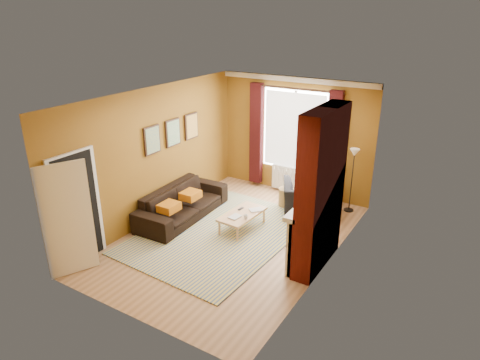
% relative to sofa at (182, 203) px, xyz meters
% --- Properties ---
extents(ground, '(5.50, 5.50, 0.00)m').
position_rel_sofa_xyz_m(ground, '(1.42, -0.20, -0.34)').
color(ground, olive).
rests_on(ground, ground).
extents(room_walls, '(3.82, 5.54, 2.83)m').
position_rel_sofa_xyz_m(room_walls, '(2.06, 0.07, 1.05)').
color(room_walls, brown).
rests_on(room_walls, ground).
extents(striped_rug, '(2.84, 3.82, 0.02)m').
position_rel_sofa_xyz_m(striped_rug, '(1.09, -0.20, -0.33)').
color(striped_rug, '#365895').
rests_on(striped_rug, ground).
extents(sofa, '(0.99, 2.35, 0.68)m').
position_rel_sofa_xyz_m(sofa, '(0.00, 0.00, 0.00)').
color(sofa, black).
rests_on(sofa, ground).
extents(armchair, '(1.41, 1.35, 0.71)m').
position_rel_sofa_xyz_m(armchair, '(2.24, 1.58, 0.02)').
color(armchair, black).
rests_on(armchair, ground).
extents(coffee_table, '(0.61, 1.12, 0.36)m').
position_rel_sofa_xyz_m(coffee_table, '(1.38, 0.21, -0.01)').
color(coffee_table, '#DAAE7D').
rests_on(coffee_table, ground).
extents(wicker_stool, '(0.41, 0.41, 0.43)m').
position_rel_sofa_xyz_m(wicker_stool, '(1.66, 1.68, -0.12)').
color(wicker_stool, olive).
rests_on(wicker_stool, ground).
extents(floor_lamp, '(0.26, 0.26, 1.45)m').
position_rel_sofa_xyz_m(floor_lamp, '(2.97, 2.20, 0.80)').
color(floor_lamp, black).
rests_on(floor_lamp, ground).
extents(book_a, '(0.22, 0.27, 0.02)m').
position_rel_sofa_xyz_m(book_a, '(1.26, -0.02, 0.04)').
color(book_a, '#999999').
rests_on(book_a, coffee_table).
extents(book_b, '(0.32, 0.32, 0.02)m').
position_rel_sofa_xyz_m(book_b, '(1.47, 0.53, 0.03)').
color(book_b, '#999999').
rests_on(book_b, coffee_table).
extents(mug, '(0.11, 0.11, 0.08)m').
position_rel_sofa_xyz_m(mug, '(1.57, 0.02, 0.07)').
color(mug, '#999999').
rests_on(mug, coffee_table).
extents(tv_remote, '(0.06, 0.15, 0.02)m').
position_rel_sofa_xyz_m(tv_remote, '(1.25, 0.35, 0.03)').
color(tv_remote, '#232426').
rests_on(tv_remote, coffee_table).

